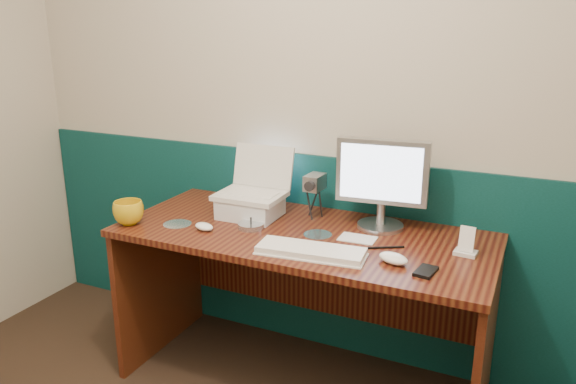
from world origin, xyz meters
The scene contains 19 objects.
back_wall centered at (0.00, 1.75, 1.25)m, with size 3.50×0.04×2.50m, color #B7AD9B.
wainscot centered at (0.00, 1.74, 0.50)m, with size 3.48×0.02×1.00m, color #062E2E.
desk centered at (0.00, 1.38, 0.38)m, with size 1.60×0.70×0.75m, color #330D09.
laptop_riser centered at (-0.30, 1.46, 0.79)m, with size 0.26×0.22×0.09m, color silver.
laptop centered at (-0.30, 1.46, 0.96)m, with size 0.30×0.23×0.25m, color silver, non-canonical shape.
monitor centered at (0.28, 1.57, 0.94)m, with size 0.39×0.11×0.39m, color #A7A8AC, non-canonical shape.
keyboard centered at (0.12, 1.17, 0.76)m, with size 0.42×0.14×0.02m, color white.
mouse_right centered at (0.43, 1.22, 0.77)m, with size 0.12×0.07×0.04m, color white.
mouse_left centered at (-0.40, 1.22, 0.77)m, with size 0.10×0.06×0.03m, color white.
mug centered at (-0.74, 1.15, 0.80)m, with size 0.13×0.13×0.10m, color gold.
camcorder centered at (-0.03, 1.58, 0.86)m, with size 0.09×0.14×0.21m, color #A7A7AB, non-canonical shape.
cd_spindle centered at (-0.23, 1.33, 0.76)m, with size 0.11×0.11×0.02m, color silver.
cd_loose_a centered at (-0.55, 1.23, 0.75)m, with size 0.13×0.13×0.00m, color silver.
cd_loose_b centered at (0.07, 1.38, 0.75)m, with size 0.12×0.12×0.00m, color #B1BAC1.
pen centered at (0.37, 1.35, 0.75)m, with size 0.01×0.01×0.15m, color black.
papers centered at (0.24, 1.40, 0.75)m, with size 0.15×0.10×0.00m, color silver.
dock centered at (0.66, 1.42, 0.76)m, with size 0.08×0.06×0.02m, color silver.
music_player centered at (0.66, 1.42, 0.81)m, with size 0.06×0.01×0.10m, color white.
pda centered at (0.56, 1.19, 0.76)m, with size 0.06×0.11×0.01m, color black.
Camera 1 is at (0.89, -0.68, 1.61)m, focal length 35.00 mm.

